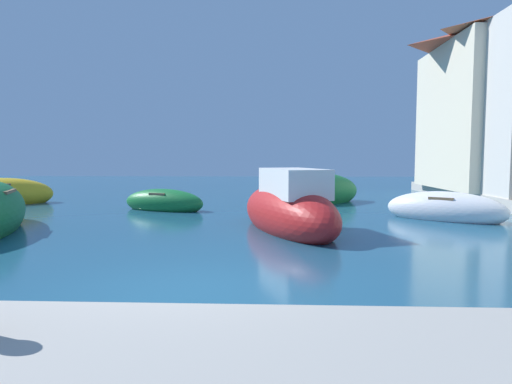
% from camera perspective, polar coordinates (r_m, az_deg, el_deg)
% --- Properties ---
extents(ground, '(80.00, 80.00, 0.00)m').
position_cam_1_polar(ground, '(7.22, -8.48, -12.52)').
color(ground, '#1E5170').
extents(quay_promenade, '(44.00, 32.00, 0.50)m').
position_cam_1_polar(quay_promenade, '(7.31, 26.97, -10.73)').
color(quay_promenade, '#ADA89E').
rests_on(quay_promenade, ground).
extents(moored_boat_0, '(3.64, 5.98, 2.16)m').
position_cam_1_polar(moored_boat_0, '(12.89, 4.17, -2.29)').
color(moored_boat_0, '#B21E1E').
rests_on(moored_boat_0, ground).
extents(moored_boat_1, '(4.49, 3.48, 1.50)m').
position_cam_1_polar(moored_boat_1, '(22.73, -29.72, -0.31)').
color(moored_boat_1, gold).
rests_on(moored_boat_1, ground).
extents(moored_boat_3, '(3.72, 2.40, 1.08)m').
position_cam_1_polar(moored_boat_3, '(17.97, -11.70, -1.31)').
color(moored_boat_3, '#197233').
rests_on(moored_boat_3, ground).
extents(moored_boat_4, '(5.59, 4.76, 1.81)m').
position_cam_1_polar(moored_boat_4, '(20.21, 6.96, -0.03)').
color(moored_boat_4, '#197233').
rests_on(moored_boat_4, ground).
extents(moored_boat_5, '(3.96, 3.38, 1.22)m').
position_cam_1_polar(moored_boat_5, '(16.22, 22.94, -2.07)').
color(moored_boat_5, white).
rests_on(moored_boat_5, ground).
extents(waterfront_building_far, '(7.27, 7.90, 8.38)m').
position_cam_1_polar(waterfront_building_far, '(25.96, 29.64, 9.82)').
color(waterfront_building_far, beige).
rests_on(waterfront_building_far, quay_promenade).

